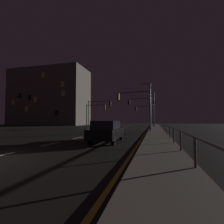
{
  "coord_description": "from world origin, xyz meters",
  "views": [
    {
      "loc": [
        6.82,
        -4.79,
        1.63
      ],
      "look_at": [
        0.71,
        18.82,
        2.82
      ],
      "focal_mm": 26.23,
      "sensor_mm": 36.0,
      "label": 1
    }
  ],
  "objects_px": {
    "traffic_light_near_right": "(95,111)",
    "traffic_light_mid_left": "(141,107)",
    "traffic_light_mid_right": "(98,108)",
    "traffic_light_near_left": "(145,111)",
    "traffic_light_far_center": "(135,102)",
    "street_lamp_median": "(153,106)",
    "street_lamp_across_street": "(148,102)",
    "car": "(107,131)",
    "building_distant": "(50,98)"
  },
  "relations": [
    {
      "from": "traffic_light_mid_right",
      "to": "traffic_light_near_left",
      "type": "bearing_deg",
      "value": 29.09
    },
    {
      "from": "traffic_light_far_center",
      "to": "traffic_light_mid_right",
      "type": "bearing_deg",
      "value": 133.87
    },
    {
      "from": "car",
      "to": "traffic_light_near_left",
      "type": "distance_m",
      "value": 25.41
    },
    {
      "from": "traffic_light_near_right",
      "to": "street_lamp_median",
      "type": "xyz_separation_m",
      "value": [
        11.07,
        8.91,
        1.46
      ]
    },
    {
      "from": "traffic_light_mid_right",
      "to": "traffic_light_near_left",
      "type": "xyz_separation_m",
      "value": [
        9.18,
        5.11,
        -0.51
      ]
    },
    {
      "from": "traffic_light_near_right",
      "to": "traffic_light_mid_left",
      "type": "bearing_deg",
      "value": -18.5
    },
    {
      "from": "traffic_light_far_center",
      "to": "street_lamp_across_street",
      "type": "xyz_separation_m",
      "value": [
        1.84,
        0.12,
        -0.03
      ]
    },
    {
      "from": "traffic_light_mid_right",
      "to": "building_distant",
      "type": "relative_size",
      "value": 0.23
    },
    {
      "from": "traffic_light_near_left",
      "to": "building_distant",
      "type": "distance_m",
      "value": 34.25
    },
    {
      "from": "traffic_light_near_right",
      "to": "traffic_light_near_left",
      "type": "bearing_deg",
      "value": 33.83
    },
    {
      "from": "traffic_light_mid_right",
      "to": "street_lamp_median",
      "type": "xyz_separation_m",
      "value": [
        10.9,
        7.75,
        0.83
      ]
    },
    {
      "from": "traffic_light_near_right",
      "to": "building_distant",
      "type": "xyz_separation_m",
      "value": [
        -22.65,
        17.09,
        5.72
      ]
    },
    {
      "from": "traffic_light_mid_right",
      "to": "traffic_light_near_left",
      "type": "height_order",
      "value": "traffic_light_mid_right"
    },
    {
      "from": "traffic_light_mid_left",
      "to": "traffic_light_near_right",
      "type": "distance_m",
      "value": 9.68
    },
    {
      "from": "traffic_light_near_right",
      "to": "traffic_light_near_left",
      "type": "height_order",
      "value": "traffic_light_near_left"
    },
    {
      "from": "traffic_light_near_right",
      "to": "street_lamp_median",
      "type": "distance_m",
      "value": 14.29
    },
    {
      "from": "traffic_light_mid_left",
      "to": "traffic_light_near_left",
      "type": "bearing_deg",
      "value": 88.84
    },
    {
      "from": "car",
      "to": "building_distant",
      "type": "distance_m",
      "value": 48.02
    },
    {
      "from": "traffic_light_mid_right",
      "to": "car",
      "type": "bearing_deg",
      "value": -68.83
    },
    {
      "from": "street_lamp_median",
      "to": "traffic_light_mid_right",
      "type": "bearing_deg",
      "value": -144.58
    },
    {
      "from": "traffic_light_mid_right",
      "to": "street_lamp_median",
      "type": "distance_m",
      "value": 13.4
    },
    {
      "from": "traffic_light_mid_right",
      "to": "traffic_light_mid_left",
      "type": "bearing_deg",
      "value": -25.17
    },
    {
      "from": "traffic_light_far_center",
      "to": "building_distant",
      "type": "bearing_deg",
      "value": 141.63
    },
    {
      "from": "traffic_light_near_left",
      "to": "car",
      "type": "bearing_deg",
      "value": -93.17
    },
    {
      "from": "traffic_light_near_right",
      "to": "traffic_light_far_center",
      "type": "distance_m",
      "value": 11.77
    },
    {
      "from": "traffic_light_near_right",
      "to": "traffic_light_far_center",
      "type": "bearing_deg",
      "value": -41.61
    },
    {
      "from": "traffic_light_near_left",
      "to": "street_lamp_across_street",
      "type": "distance_m",
      "value": 14.02
    },
    {
      "from": "traffic_light_far_center",
      "to": "traffic_light_mid_right",
      "type": "height_order",
      "value": "traffic_light_far_center"
    },
    {
      "from": "traffic_light_mid_left",
      "to": "traffic_light_far_center",
      "type": "distance_m",
      "value": 4.76
    },
    {
      "from": "car",
      "to": "traffic_light_mid_right",
      "type": "relative_size",
      "value": 0.78
    },
    {
      "from": "street_lamp_median",
      "to": "street_lamp_across_street",
      "type": "bearing_deg",
      "value": -91.56
    },
    {
      "from": "traffic_light_mid_left",
      "to": "traffic_light_far_center",
      "type": "height_order",
      "value": "traffic_light_far_center"
    },
    {
      "from": "traffic_light_near_left",
      "to": "street_lamp_across_street",
      "type": "xyz_separation_m",
      "value": [
        1.27,
        -13.95,
        0.58
      ]
    },
    {
      "from": "traffic_light_mid_left",
      "to": "traffic_light_mid_right",
      "type": "bearing_deg",
      "value": 154.83
    },
    {
      "from": "car",
      "to": "building_distant",
      "type": "xyz_separation_m",
      "value": [
        -30.61,
        36.04,
        8.35
      ]
    },
    {
      "from": "traffic_light_mid_left",
      "to": "traffic_light_mid_right",
      "type": "xyz_separation_m",
      "value": [
        -9.0,
        4.23,
        0.2
      ]
    },
    {
      "from": "street_lamp_across_street",
      "to": "traffic_light_near_left",
      "type": "bearing_deg",
      "value": 95.19
    },
    {
      "from": "traffic_light_mid_right",
      "to": "traffic_light_far_center",
      "type": "bearing_deg",
      "value": -46.13
    },
    {
      "from": "traffic_light_far_center",
      "to": "car",
      "type": "bearing_deg",
      "value": -94.25
    },
    {
      "from": "traffic_light_far_center",
      "to": "street_lamp_median",
      "type": "xyz_separation_m",
      "value": [
        2.29,
        16.72,
        0.74
      ]
    },
    {
      "from": "street_lamp_across_street",
      "to": "traffic_light_mid_right",
      "type": "bearing_deg",
      "value": 139.76
    },
    {
      "from": "traffic_light_near_right",
      "to": "traffic_light_far_center",
      "type": "xyz_separation_m",
      "value": [
        8.79,
        -7.8,
        0.72
      ]
    },
    {
      "from": "car",
      "to": "street_lamp_median",
      "type": "bearing_deg",
      "value": 83.62
    },
    {
      "from": "traffic_light_far_center",
      "to": "traffic_light_near_left",
      "type": "xyz_separation_m",
      "value": [
        0.57,
        14.07,
        -0.61
      ]
    },
    {
      "from": "traffic_light_near_right",
      "to": "traffic_light_far_center",
      "type": "height_order",
      "value": "traffic_light_far_center"
    },
    {
      "from": "street_lamp_median",
      "to": "traffic_light_mid_left",
      "type": "bearing_deg",
      "value": -99.04
    },
    {
      "from": "traffic_light_far_center",
      "to": "traffic_light_mid_right",
      "type": "xyz_separation_m",
      "value": [
        -8.62,
        8.96,
        -0.1
      ]
    },
    {
      "from": "traffic_light_near_left",
      "to": "street_lamp_across_street",
      "type": "height_order",
      "value": "street_lamp_across_street"
    },
    {
      "from": "car",
      "to": "traffic_light_mid_left",
      "type": "distance_m",
      "value": 16.22
    },
    {
      "from": "traffic_light_mid_left",
      "to": "street_lamp_median",
      "type": "xyz_separation_m",
      "value": [
        1.91,
        11.98,
        1.03
      ]
    }
  ]
}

